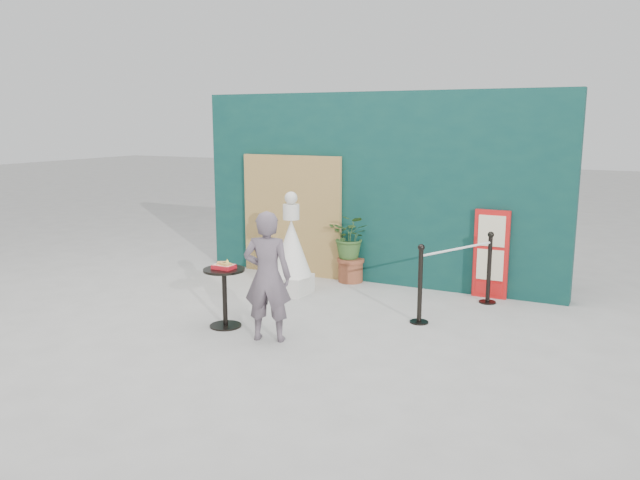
% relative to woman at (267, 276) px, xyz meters
% --- Properties ---
extents(ground, '(60.00, 60.00, 0.00)m').
position_rel_woman_xyz_m(ground, '(0.07, 0.04, -0.77)').
color(ground, '#ADAAA5').
rests_on(ground, ground).
extents(back_wall, '(6.00, 0.30, 3.00)m').
position_rel_woman_xyz_m(back_wall, '(0.07, 3.19, 0.73)').
color(back_wall, '#0B3231').
rests_on(back_wall, ground).
extents(bamboo_fence, '(1.80, 0.08, 2.00)m').
position_rel_woman_xyz_m(bamboo_fence, '(-1.33, 2.98, 0.23)').
color(bamboo_fence, tan).
rests_on(bamboo_fence, ground).
extents(woman, '(0.65, 0.52, 1.55)m').
position_rel_woman_xyz_m(woman, '(0.00, 0.00, 0.00)').
color(woman, '#61535F').
rests_on(woman, ground).
extents(menu_board, '(0.50, 0.07, 1.30)m').
position_rel_woman_xyz_m(menu_board, '(1.97, 2.99, -0.12)').
color(menu_board, red).
rests_on(menu_board, ground).
extents(statue, '(0.60, 0.60, 1.54)m').
position_rel_woman_xyz_m(statue, '(-0.73, 1.89, -0.14)').
color(statue, silver).
rests_on(statue, ground).
extents(cafe_table, '(0.52, 0.52, 0.75)m').
position_rel_woman_xyz_m(cafe_table, '(-0.74, 0.17, -0.27)').
color(cafe_table, black).
rests_on(cafe_table, ground).
extents(food_basket, '(0.26, 0.19, 0.11)m').
position_rel_woman_xyz_m(food_basket, '(-0.73, 0.17, 0.01)').
color(food_basket, red).
rests_on(food_basket, cafe_table).
extents(planter, '(0.65, 0.56, 1.10)m').
position_rel_woman_xyz_m(planter, '(-0.23, 2.93, -0.13)').
color(planter, brown).
rests_on(planter, ground).
extents(stanchion_barrier, '(0.84, 1.54, 1.03)m').
position_rel_woman_xyz_m(stanchion_barrier, '(1.71, 2.06, -0.28)').
color(stanchion_barrier, black).
rests_on(stanchion_barrier, ground).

